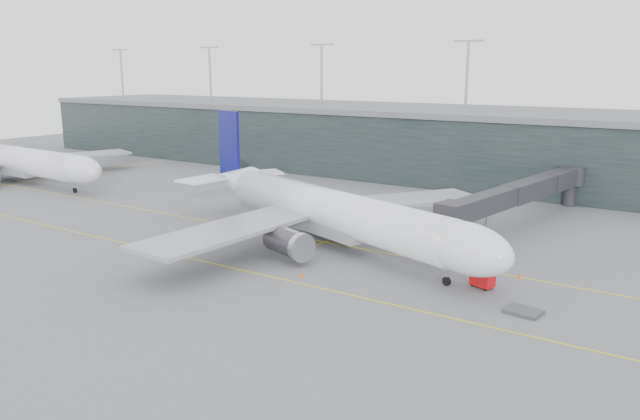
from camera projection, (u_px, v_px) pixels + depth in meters
The scene contains 18 objects.
ground at pixel (311, 231), 93.54m from camera, with size 320.00×320.00×0.00m, color #5B5B60.
taxiline_a at pixel (296, 237), 90.30m from camera, with size 160.00×0.25×0.02m, color gold.
taxiline_b at pixel (220, 265), 77.32m from camera, with size 160.00×0.25×0.02m, color gold.
taxiline_lead_main at pixel (401, 211), 107.06m from camera, with size 0.25×60.00×0.02m, color gold.
taxiline_lead_adj at pixel (102, 170), 150.37m from camera, with size 0.25×60.00×0.02m, color gold.
terminal at pixel (458, 143), 138.90m from camera, with size 240.00×36.00×29.00m.
main_aircraft at pixel (331, 211), 85.12m from camera, with size 59.06×54.43×17.01m.
jet_bridge at pixel (528, 188), 98.91m from camera, with size 10.40×46.46×7.09m.
second_aircraft at pixel (17, 161), 133.06m from camera, with size 59.21×55.69×16.62m.
gse_cart at pixel (482, 279), 69.23m from camera, with size 2.81×2.22×1.67m.
baggage_dolly at pixel (524, 311), 62.08m from camera, with size 3.34×2.67×0.33m, color #3B3A40.
uld_a at pixel (325, 209), 104.32m from camera, with size 1.98×1.62×1.73m.
uld_b at pixel (338, 209), 103.25m from camera, with size 2.42×1.99×2.09m.
uld_c at pixel (344, 212), 100.91m from camera, with size 2.29×1.84×2.05m.
cone_nose at pixel (520, 276), 72.28m from camera, with size 0.45×0.45×0.72m, color #F1580D.
cone_wing_stbd at pixel (302, 274), 72.80m from camera, with size 0.48×0.48×0.76m, color #D64A0B.
cone_wing_port at pixel (399, 220), 98.98m from camera, with size 0.50×0.50×0.79m, color #D9410C.
cone_tail at pixel (199, 235), 89.91m from camera, with size 0.46×0.46×0.74m, color orange.
Camera 1 is at (51.36, -74.56, 23.78)m, focal length 35.00 mm.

